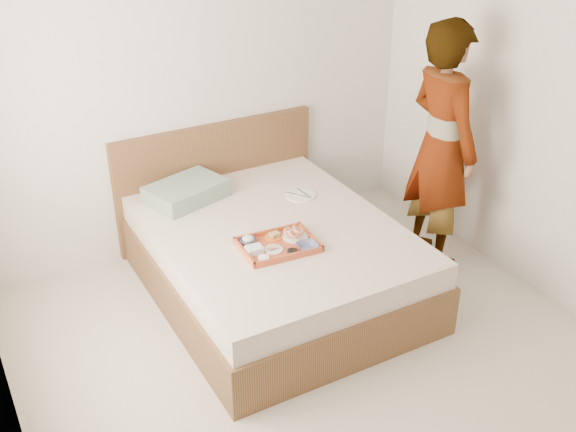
% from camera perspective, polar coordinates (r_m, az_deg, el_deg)
% --- Properties ---
extents(ground, '(3.50, 4.00, 0.01)m').
position_cam_1_polar(ground, '(4.23, 4.42, -13.37)').
color(ground, beige).
rests_on(ground, ground).
extents(wall_back, '(3.50, 0.01, 2.60)m').
position_cam_1_polar(wall_back, '(5.16, -7.48, 11.15)').
color(wall_back, silver).
rests_on(wall_back, ground).
extents(bed, '(1.65, 2.00, 0.53)m').
position_cam_1_polar(bed, '(4.80, -1.11, -3.68)').
color(bed, brown).
rests_on(bed, ground).
extents(headboard, '(1.65, 0.06, 0.95)m').
position_cam_1_polar(headboard, '(5.46, -5.95, 2.95)').
color(headboard, brown).
rests_on(headboard, ground).
extents(pillow, '(0.63, 0.52, 0.13)m').
position_cam_1_polar(pillow, '(5.04, -8.46, 2.02)').
color(pillow, gray).
rests_on(pillow, bed).
extents(tray, '(0.51, 0.39, 0.04)m').
position_cam_1_polar(tray, '(4.42, -0.82, -2.40)').
color(tray, '#C25B2B').
rests_on(tray, bed).
extents(prawn_plate, '(0.18, 0.18, 0.01)m').
position_cam_1_polar(prawn_plate, '(4.51, 0.59, -1.72)').
color(prawn_plate, white).
rests_on(prawn_plate, tray).
extents(navy_bowl_big, '(0.15, 0.15, 0.03)m').
position_cam_1_polar(navy_bowl_big, '(4.38, 1.63, -2.54)').
color(navy_bowl_big, '#171C3F').
rests_on(navy_bowl_big, tray).
extents(sauce_dish, '(0.08, 0.08, 0.03)m').
position_cam_1_polar(sauce_dish, '(4.33, 0.37, -3.02)').
color(sauce_dish, black).
rests_on(sauce_dish, tray).
extents(meat_plate, '(0.13, 0.13, 0.01)m').
position_cam_1_polar(meat_plate, '(4.37, -1.21, -2.80)').
color(meat_plate, white).
rests_on(meat_plate, tray).
extents(bread_plate, '(0.13, 0.13, 0.01)m').
position_cam_1_polar(bread_plate, '(4.51, -1.19, -1.74)').
color(bread_plate, orange).
rests_on(bread_plate, tray).
extents(salad_bowl, '(0.11, 0.11, 0.03)m').
position_cam_1_polar(salad_bowl, '(4.44, -3.33, -2.10)').
color(salad_bowl, '#171C3F').
rests_on(salad_bowl, tray).
extents(plastic_tub, '(0.11, 0.09, 0.04)m').
position_cam_1_polar(plastic_tub, '(4.34, -2.83, -2.83)').
color(plastic_tub, silver).
rests_on(plastic_tub, tray).
extents(cheese_round, '(0.08, 0.08, 0.02)m').
position_cam_1_polar(cheese_round, '(4.27, -2.05, -3.56)').
color(cheese_round, white).
rests_on(cheese_round, tray).
extents(dinner_plate, '(0.27, 0.27, 0.01)m').
position_cam_1_polar(dinner_plate, '(5.07, 1.04, 1.75)').
color(dinner_plate, white).
rests_on(dinner_plate, bed).
extents(person, '(0.48, 0.70, 1.83)m').
position_cam_1_polar(person, '(5.04, 12.65, 5.65)').
color(person, beige).
rests_on(person, ground).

